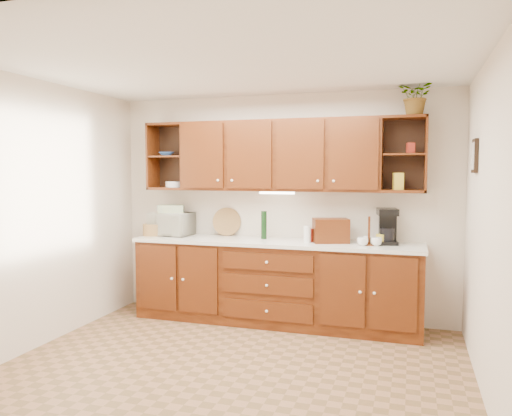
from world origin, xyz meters
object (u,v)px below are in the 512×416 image
Objects in this scene: bread_box at (331,231)px; potted_plant at (417,96)px; microwave at (171,224)px; coffee_maker at (387,227)px.

potted_plant reaches higher than bread_box.
bread_box is (1.95, -0.05, -0.01)m from microwave.
microwave is at bearing 158.60° from bread_box.
microwave is at bearing -179.54° from potted_plant.
potted_plant reaches higher than microwave.
microwave is 1.26× the size of potted_plant.
microwave is 1.95m from bread_box.
microwave is 3.14m from potted_plant.
coffee_maker reaches higher than microwave.
potted_plant is at bearing -14.90° from bread_box.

